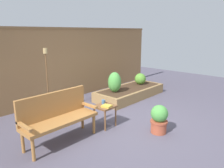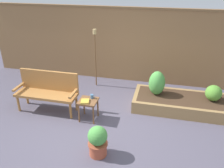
% 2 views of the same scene
% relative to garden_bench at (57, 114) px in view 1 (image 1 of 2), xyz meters
% --- Properties ---
extents(ground_plane, '(14.00, 14.00, 0.00)m').
position_rel_garden_bench_xyz_m(ground_plane, '(1.39, -0.50, -0.54)').
color(ground_plane, '#514C5B').
extents(fence_back, '(8.40, 0.14, 2.16)m').
position_rel_garden_bench_xyz_m(fence_back, '(1.39, 2.10, 0.55)').
color(fence_back, olive).
rests_on(fence_back, ground_plane).
extents(garden_bench, '(1.44, 0.48, 0.94)m').
position_rel_garden_bench_xyz_m(garden_bench, '(0.00, 0.00, 0.00)').
color(garden_bench, '#A87038').
rests_on(garden_bench, ground_plane).
extents(side_table, '(0.40, 0.40, 0.48)m').
position_rel_garden_bench_xyz_m(side_table, '(1.06, -0.21, -0.15)').
color(side_table, brown).
rests_on(side_table, ground_plane).
extents(cup_on_table, '(0.11, 0.07, 0.09)m').
position_rel_garden_bench_xyz_m(cup_on_table, '(1.12, -0.10, -0.02)').
color(cup_on_table, teal).
rests_on(cup_on_table, side_table).
extents(book_on_table, '(0.21, 0.23, 0.04)m').
position_rel_garden_bench_xyz_m(book_on_table, '(1.02, -0.29, -0.05)').
color(book_on_table, gold).
rests_on(book_on_table, side_table).
extents(potted_boxwood, '(0.36, 0.36, 0.59)m').
position_rel_garden_bench_xyz_m(potted_boxwood, '(1.59, -1.24, -0.24)').
color(potted_boxwood, '#A84C33').
rests_on(potted_boxwood, ground_plane).
extents(raised_planter_bed, '(2.40, 1.00, 0.30)m').
position_rel_garden_bench_xyz_m(raised_planter_bed, '(3.15, 0.73, -0.39)').
color(raised_planter_bed, '#997547').
rests_on(raised_planter_bed, ground_plane).
extents(shrub_near_bench, '(0.39, 0.39, 0.59)m').
position_rel_garden_bench_xyz_m(shrub_near_bench, '(2.47, 0.78, 0.05)').
color(shrub_near_bench, brown).
rests_on(shrub_near_bench, raised_planter_bed).
extents(shrub_far_corner, '(0.37, 0.37, 0.37)m').
position_rel_garden_bench_xyz_m(shrub_far_corner, '(3.77, 0.78, -0.06)').
color(shrub_far_corner, brown).
rests_on(shrub_far_corner, raised_planter_bed).
extents(tiki_torch, '(0.10, 0.10, 1.64)m').
position_rel_garden_bench_xyz_m(tiki_torch, '(0.72, 1.49, 0.59)').
color(tiki_torch, brown).
rests_on(tiki_torch, ground_plane).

